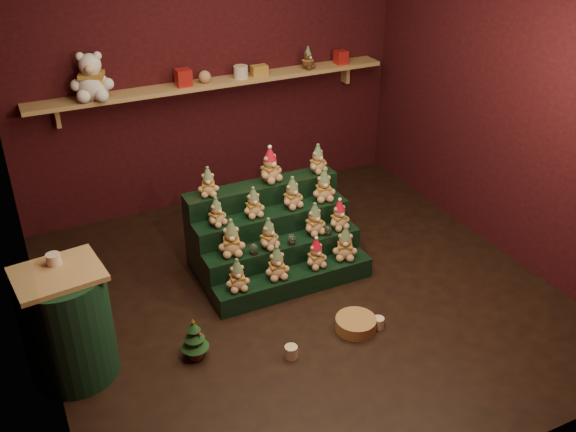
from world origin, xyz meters
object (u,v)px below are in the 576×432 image
brown_bear (308,58)px  wicker_basket (356,324)px  riser_tier_front (294,282)px  snow_globe_b (292,239)px  snow_globe_a (254,249)px  mug_right (378,323)px  white_bear (91,70)px  mini_christmas_tree (194,338)px  mug_left (291,352)px  side_table (68,324)px  snow_globe_c (328,230)px

brown_bear → wicker_basket: bearing=-133.9°
riser_tier_front → snow_globe_b: size_ratio=14.95×
snow_globe_a → snow_globe_b: size_ratio=1.00×
riser_tier_front → mug_right: bearing=-62.8°
snow_globe_a → white_bear: size_ratio=0.18×
snow_globe_a → brown_bear: brown_bear is taller
white_bear → brown_bear: white_bear is taller
mini_christmas_tree → mug_right: 1.43m
snow_globe_a → mug_left: (-0.09, -0.89, -0.36)m
mini_christmas_tree → brown_bear: brown_bear is taller
side_table → wicker_basket: (2.03, -0.46, -0.37)m
snow_globe_c → wicker_basket: snow_globe_c is taller
snow_globe_a → wicker_basket: snow_globe_a is taller
snow_globe_a → mug_right: 1.17m
mug_left → mini_christmas_tree: bearing=153.7°
mug_left → wicker_basket: bearing=6.8°
snow_globe_a → snow_globe_c: size_ratio=1.06×
wicker_basket → snow_globe_a: bearing=121.2°
snow_globe_a → snow_globe_c: (0.69, 0.00, -0.00)m
side_table → mug_left: bearing=-26.9°
snow_globe_a → snow_globe_c: bearing=0.0°
snow_globe_b → brown_bear: (0.96, 1.60, 1.02)m
mug_left → mug_right: mug_left is taller
mini_christmas_tree → mug_left: size_ratio=3.62×
snow_globe_c → mug_left: 1.24m
riser_tier_front → snow_globe_a: size_ratio=15.02×
snow_globe_c → mug_left: size_ratio=0.91×
snow_globe_b → brown_bear: 2.13m
side_table → mug_left: size_ratio=8.91×
riser_tier_front → mini_christmas_tree: 1.11m
mug_left → white_bear: size_ratio=0.18×
brown_bear → mug_left: bearing=-144.8°
riser_tier_front → snow_globe_a: (-0.30, 0.16, 0.32)m
wicker_basket → snow_globe_c: bearing=76.7°
snow_globe_c → white_bear: size_ratio=0.17×
riser_tier_front → mug_right: size_ratio=15.68×
mug_right → white_bear: (-1.51, 2.48, 1.54)m
mini_christmas_tree → brown_bear: size_ratio=1.60×
mug_left → riser_tier_front: bearing=62.0°
riser_tier_front → mug_left: 0.83m
mug_left → brown_bear: brown_bear is taller
riser_tier_front → mug_left: (-0.39, -0.73, -0.04)m
mini_christmas_tree → mug_left: (0.63, -0.31, -0.12)m
mini_christmas_tree → wicker_basket: size_ratio=1.10×
snow_globe_c → mug_right: bearing=-91.7°
riser_tier_front → mini_christmas_tree: mini_christmas_tree is taller
white_bear → mug_right: bearing=-42.0°
mug_right → wicker_basket: (-0.17, 0.06, 0.01)m
mug_left → brown_bear: size_ratio=0.44×
brown_bear → snow_globe_a: bearing=-154.7°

